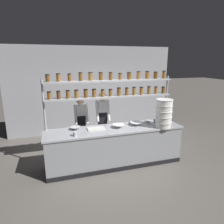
# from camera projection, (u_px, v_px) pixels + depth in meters

# --- Properties ---
(ground_plane) EXTENTS (40.00, 40.00, 0.00)m
(ground_plane) POSITION_uv_depth(u_px,v_px,m) (115.00, 163.00, 4.93)
(ground_plane) COLOR #5B5651
(back_wall) EXTENTS (5.66, 0.12, 2.93)m
(back_wall) POSITION_uv_depth(u_px,v_px,m) (93.00, 90.00, 6.89)
(back_wall) COLOR #939399
(back_wall) RESTS_ON ground_plane
(prep_counter) EXTENTS (3.26, 0.76, 0.92)m
(prep_counter) POSITION_uv_depth(u_px,v_px,m) (115.00, 146.00, 4.81)
(prep_counter) COLOR gray
(prep_counter) RESTS_ON ground_plane
(spice_shelf_unit) EXTENTS (3.14, 0.28, 2.22)m
(spice_shelf_unit) POSITION_uv_depth(u_px,v_px,m) (111.00, 90.00, 4.78)
(spice_shelf_unit) COLOR #999BA0
(spice_shelf_unit) RESTS_ON ground_plane
(chef_left) EXTENTS (0.36, 0.28, 1.56)m
(chef_left) POSITION_uv_depth(u_px,v_px,m) (81.00, 122.00, 5.26)
(chef_left) COLOR black
(chef_left) RESTS_ON ground_plane
(chef_center) EXTENTS (0.38, 0.31, 1.69)m
(chef_center) POSITION_uv_depth(u_px,v_px,m) (103.00, 119.00, 5.25)
(chef_center) COLOR black
(chef_center) RESTS_ON ground_plane
(container_stack) EXTENTS (0.39, 0.39, 0.68)m
(container_stack) POSITION_uv_depth(u_px,v_px,m) (164.00, 113.00, 4.69)
(container_stack) COLOR white
(container_stack) RESTS_ON prep_counter
(cutting_board) EXTENTS (0.40, 0.26, 0.02)m
(cutting_board) POSITION_uv_depth(u_px,v_px,m) (96.00, 129.00, 4.63)
(cutting_board) COLOR silver
(cutting_board) RESTS_ON prep_counter
(prep_bowl_near_left) EXTENTS (0.24, 0.24, 0.07)m
(prep_bowl_near_left) POSITION_uv_depth(u_px,v_px,m) (75.00, 128.00, 4.61)
(prep_bowl_near_left) COLOR silver
(prep_bowl_near_left) RESTS_ON prep_counter
(prep_bowl_center_front) EXTENTS (0.28, 0.28, 0.08)m
(prep_bowl_center_front) POSITION_uv_depth(u_px,v_px,m) (136.00, 124.00, 4.90)
(prep_bowl_center_front) COLOR white
(prep_bowl_center_front) RESTS_ON prep_counter
(prep_bowl_center_back) EXTENTS (0.28, 0.28, 0.08)m
(prep_bowl_center_back) POSITION_uv_depth(u_px,v_px,m) (119.00, 126.00, 4.74)
(prep_bowl_center_back) COLOR white
(prep_bowl_center_back) RESTS_ON prep_counter
(prep_bowl_near_right) EXTENTS (0.18, 0.18, 0.05)m
(prep_bowl_near_right) POSITION_uv_depth(u_px,v_px,m) (148.00, 121.00, 5.14)
(prep_bowl_near_right) COLOR #B2B7BC
(prep_bowl_near_right) RESTS_ON prep_counter
(serving_cup_front) EXTENTS (0.07, 0.07, 0.10)m
(serving_cup_front) POSITION_uv_depth(u_px,v_px,m) (155.00, 121.00, 5.10)
(serving_cup_front) COLOR #334C70
(serving_cup_front) RESTS_ON prep_counter
(serving_cup_by_board) EXTENTS (0.08, 0.08, 0.09)m
(serving_cup_by_board) POSITION_uv_depth(u_px,v_px,m) (75.00, 134.00, 4.20)
(serving_cup_by_board) COLOR #B2B7BC
(serving_cup_by_board) RESTS_ON prep_counter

